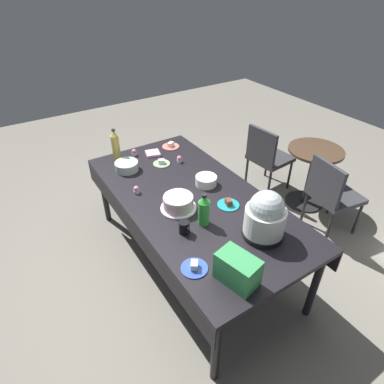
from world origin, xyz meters
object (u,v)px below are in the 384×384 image
(soda_bottle_lime_soda, at_px, (204,210))
(slow_cooker, at_px, (265,217))
(ceramic_snack_bowl, at_px, (206,181))
(dessert_plate_teal, at_px, (228,204))
(frosted_layer_cake, at_px, (178,203))
(dessert_plate_cobalt, at_px, (194,267))
(cupcake_berry, at_px, (136,190))
(glass_salad_bowl, at_px, (127,166))
(potluck_table, at_px, (192,203))
(soda_bottle_ginger_ale, at_px, (116,146))
(round_cafe_table, at_px, (312,167))
(dessert_plate_coral, at_px, (171,146))
(coffee_mug_olive, at_px, (267,203))
(maroon_chair_right, at_px, (331,192))
(cupcake_cocoa, at_px, (179,159))
(maroon_chair_left, at_px, (267,155))
(cupcake_rose, at_px, (134,152))
(coffee_mug_black, at_px, (184,227))
(dessert_plate_sage, at_px, (162,163))
(soda_carton, at_px, (237,270))

(soda_bottle_lime_soda, bearing_deg, slow_cooker, 39.75)
(ceramic_snack_bowl, distance_m, dessert_plate_teal, 0.35)
(frosted_layer_cake, xyz_separation_m, soda_bottle_lime_soda, (0.26, 0.07, 0.07))
(dessert_plate_cobalt, bearing_deg, cupcake_berry, 177.44)
(glass_salad_bowl, bearing_deg, soda_bottle_lime_soda, 9.60)
(potluck_table, xyz_separation_m, soda_bottle_ginger_ale, (-0.95, -0.29, 0.22))
(ceramic_snack_bowl, distance_m, round_cafe_table, 1.47)
(dessert_plate_coral, bearing_deg, coffee_mug_olive, 5.09)
(dessert_plate_teal, bearing_deg, dessert_plate_cobalt, -55.25)
(dessert_plate_teal, xyz_separation_m, maroon_chair_right, (0.13, 1.24, -0.27))
(cupcake_cocoa, bearing_deg, cupcake_berry, -65.89)
(dessert_plate_teal, xyz_separation_m, coffee_mug_olive, (0.19, 0.24, 0.03))
(coffee_mug_olive, xyz_separation_m, maroon_chair_left, (-1.00, 1.00, -0.30))
(cupcake_rose, xyz_separation_m, coffee_mug_olive, (1.40, 0.53, 0.01))
(soda_bottle_ginger_ale, bearing_deg, dessert_plate_coral, 85.83)
(dessert_plate_coral, bearing_deg, coffee_mug_black, -25.35)
(dessert_plate_sage, distance_m, soda_bottle_lime_soda, 0.99)
(ceramic_snack_bowl, bearing_deg, slow_cooker, -2.52)
(frosted_layer_cake, relative_size, dessert_plate_coral, 1.57)
(glass_salad_bowl, distance_m, cupcake_berry, 0.41)
(potluck_table, xyz_separation_m, coffee_mug_olive, (0.45, 0.43, 0.11))
(soda_carton, relative_size, round_cafe_table, 0.36)
(potluck_table, xyz_separation_m, soda_bottle_lime_soda, (0.34, -0.11, 0.19))
(slow_cooker, bearing_deg, potluck_table, -165.55)
(ceramic_snack_bowl, distance_m, cupcake_cocoa, 0.48)
(dessert_plate_teal, distance_m, soda_carton, 0.78)
(dessert_plate_cobalt, distance_m, coffee_mug_black, 0.36)
(cupcake_rose, height_order, soda_bottle_lime_soda, soda_bottle_lime_soda)
(maroon_chair_right, bearing_deg, coffee_mug_black, -91.30)
(cupcake_cocoa, distance_m, maroon_chair_left, 1.24)
(ceramic_snack_bowl, bearing_deg, soda_carton, -24.70)
(dessert_plate_cobalt, relative_size, cupcake_rose, 2.66)
(cupcake_cocoa, height_order, cupcake_berry, same)
(slow_cooker, relative_size, ceramic_snack_bowl, 1.96)
(coffee_mug_olive, bearing_deg, soda_bottle_ginger_ale, -152.96)
(maroon_chair_left, bearing_deg, maroon_chair_right, 0.04)
(slow_cooker, relative_size, coffee_mug_olive, 3.21)
(potluck_table, xyz_separation_m, slow_cooker, (0.68, 0.17, 0.24))
(dessert_plate_cobalt, bearing_deg, maroon_chair_right, 98.98)
(dessert_plate_coral, distance_m, cupcake_berry, 0.90)
(glass_salad_bowl, height_order, cupcake_rose, glass_salad_bowl)
(dessert_plate_teal, relative_size, coffee_mug_black, 1.49)
(cupcake_rose, bearing_deg, glass_salad_bowl, -37.71)
(frosted_layer_cake, xyz_separation_m, cupcake_cocoa, (-0.65, 0.40, -0.03))
(cupcake_berry, height_order, soda_bottle_lime_soda, soda_bottle_lime_soda)
(dessert_plate_teal, relative_size, coffee_mug_olive, 1.55)
(soda_carton, height_order, maroon_chair_right, soda_carton)
(slow_cooker, distance_m, cupcake_berry, 1.14)
(soda_carton, bearing_deg, soda_bottle_lime_soda, 152.97)
(slow_cooker, height_order, round_cafe_table, slow_cooker)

